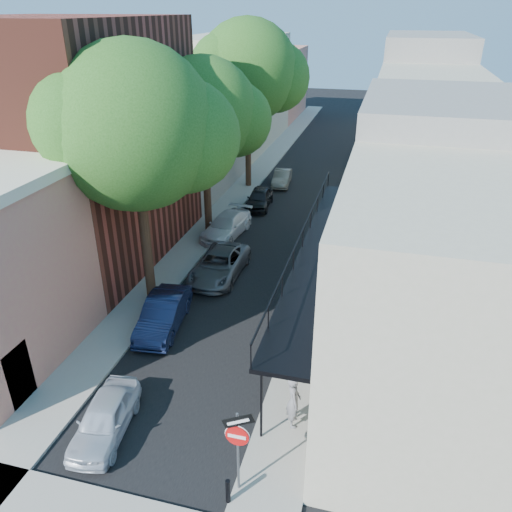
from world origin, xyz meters
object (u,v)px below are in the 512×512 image
Objects in this scene: sign_post at (238,439)px; oak_mid at (212,114)px; bollard at (228,491)px; oak_near at (147,130)px; parked_car_f at (282,178)px; parked_car_c at (220,265)px; parked_car_d at (227,226)px; oak_far at (255,73)px; parked_car_b at (163,314)px; parked_car_e at (259,198)px; parked_car_a at (105,418)px; pedestrian at (294,401)px.

oak_mid is at bearing 110.86° from sign_post.
bollard is 0.07× the size of oak_near.
sign_post is 27.49m from parked_car_f.
parked_car_c reaches higher than bollard.
oak_far is at bearing 101.96° from parked_car_d.
oak_mid is 2.44× the size of parked_car_b.
parked_car_b is (1.11, -19.33, -7.57)m from oak_far.
parked_car_e is at bearing 89.68° from parked_car_d.
parked_car_d is (0.77, 7.55, -7.23)m from oak_near.
parked_car_f is (1.95, 0.78, -7.68)m from oak_far.
oak_mid is 2.93× the size of parked_car_f.
parked_car_a is 20.99m from parked_car_e.
parked_car_d is at bearing 108.86° from sign_post.
parked_car_c reaches higher than parked_car_f.
parked_car_f is (0.50, 5.07, -0.07)m from parked_car_e.
bollard is 19.96m from oak_mid.
parked_car_e is (1.46, -4.29, -7.62)m from oak_far.
oak_mid reaches higher than parked_car_d.
parked_car_d is (-5.75, 16.84, -1.38)m from sign_post.
parked_car_b reaches higher than parked_car_e.
oak_far is 12.16m from parked_car_d.
parked_car_c is (1.97, 2.65, -7.22)m from oak_near.
parked_car_e is at bearing 1.20° from pedestrian.
oak_near is 3.19× the size of parked_car_a.
parked_car_f is at bearing 80.71° from parked_car_b.
parked_car_a is 0.86× the size of parked_car_b.
sign_post is 0.79× the size of parked_car_e.
bollard is at bearing -64.74° from parked_car_d.
parked_car_d is 2.34× the size of pedestrian.
oak_near is 12.04m from pedestrian.
parked_car_c is at bearing -68.96° from parked_car_d.
sign_post is 0.29× the size of oak_mid.
parked_car_a is at bearing -83.59° from oak_mid.
oak_near is 2.42× the size of parked_car_c.
parked_car_e is (0.34, 15.04, -0.05)m from parked_car_b.
oak_far is 2.52× the size of parked_car_c.
parked_car_f is at bearing 99.56° from sign_post.
oak_far is at bearing -162.93° from parked_car_f.
parked_car_f reaches higher than bollard.
parked_car_b is at bearing 125.18° from bollard.
oak_far is at bearing 103.91° from sign_post.
pedestrian is at bearing 9.36° from parked_car_a.
oak_mid is 0.86× the size of oak_far.
sign_post is at bearing -85.02° from parked_car_f.
pedestrian is (6.06, -19.19, 0.44)m from parked_car_e.
oak_far is at bearing 86.40° from parked_car_b.
oak_mid reaches higher than parked_car_a.
parked_car_b is (1.13, -2.32, -7.19)m from oak_near.
oak_mid is at bearing -90.41° from oak_far.
oak_near is (-6.37, 9.76, 7.36)m from bollard.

